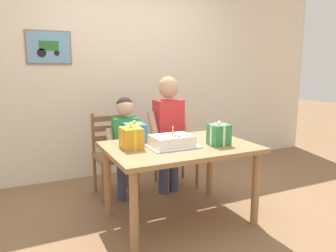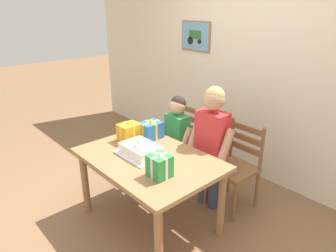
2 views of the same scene
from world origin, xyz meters
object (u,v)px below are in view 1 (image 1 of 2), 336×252
gift_box_beside_cake (219,135)px  child_younger (126,138)px  birthday_cake (172,141)px  gift_box_corner_small (131,138)px  dining_table (180,155)px  child_older (169,123)px  chair_right (174,147)px  gift_box_red_large (135,133)px  chair_left (114,154)px

gift_box_beside_cake → child_younger: child_younger is taller
birthday_cake → gift_box_corner_small: size_ratio=2.04×
dining_table → child_older: bearing=72.9°
dining_table → chair_right: size_ratio=1.44×
dining_table → gift_box_red_large: size_ratio=5.96×
gift_box_beside_cake → chair_right: (0.05, 1.00, -0.35)m
gift_box_corner_small → chair_left: size_ratio=0.24×
gift_box_red_large → chair_right: (0.70, 0.56, -0.35)m
chair_left → child_younger: bearing=-69.6°
gift_box_red_large → chair_right: 0.96m
birthday_cake → chair_right: (0.47, 0.88, -0.31)m
dining_table → chair_left: 0.95m
dining_table → gift_box_beside_cake: bearing=-23.8°
dining_table → chair_left: (-0.38, 0.86, -0.16)m
dining_table → child_younger: (-0.30, 0.65, 0.05)m
gift_box_beside_cake → child_older: bearing=99.0°
gift_box_beside_cake → child_younger: bearing=128.3°
gift_box_red_large → gift_box_beside_cake: (0.65, -0.44, 0.01)m
gift_box_beside_cake → child_older: (-0.13, 0.80, -0.02)m
gift_box_beside_cake → chair_right: size_ratio=0.24×
gift_box_red_large → chair_right: gift_box_red_large is taller
gift_box_red_large → chair_left: size_ratio=0.24×
birthday_cake → chair_left: chair_left is taller
gift_box_red_large → child_younger: 0.38m
birthday_cake → dining_table: bearing=14.0°
gift_box_red_large → birthday_cake: bearing=-53.3°
dining_table → child_younger: bearing=114.8°
chair_left → chair_right: size_ratio=1.00×
birthday_cake → child_younger: child_younger is taller
gift_box_beside_cake → birthday_cake: bearing=163.6°
gift_box_red_large → gift_box_corner_small: bearing=-117.1°
gift_box_red_large → chair_left: 0.66m
child_older → dining_table: bearing=-107.1°
chair_right → child_older: size_ratio=0.69×
chair_left → child_younger: 0.31m
birthday_cake → gift_box_corner_small: 0.36m
chair_right → dining_table: bearing=-113.8°
birthday_cake → gift_box_beside_cake: gift_box_beside_cake is taller
gift_box_red_large → chair_left: bearing=95.3°
dining_table → chair_right: 0.95m
chair_left → chair_right: (0.76, -0.00, 0.00)m
gift_box_red_large → gift_box_corner_small: gift_box_corner_small is taller
dining_table → gift_box_red_large: gift_box_red_large is taller
birthday_cake → gift_box_beside_cake: bearing=-16.4°
dining_table → gift_box_red_large: (-0.33, 0.30, 0.19)m
birthday_cake → gift_box_beside_cake: 0.44m
birthday_cake → chair_right: 1.04m
chair_right → child_older: 0.43m
dining_table → chair_left: chair_left is taller
child_younger → gift_box_beside_cake: bearing=-51.7°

